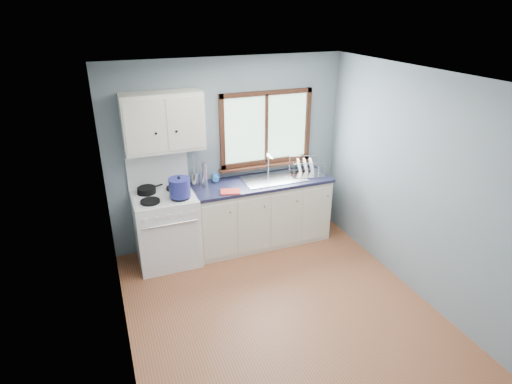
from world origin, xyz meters
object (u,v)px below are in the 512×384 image
object	(u,v)px
gas_range	(166,227)
skillet	(147,189)
utensil_crock	(197,178)
sink	(274,183)
dish_rack	(306,170)
base_cabinets	(261,215)
stockpot	(180,187)
thermos	(204,175)

from	to	relation	value
gas_range	skillet	bearing A→B (deg)	140.66
utensil_crock	sink	bearing A→B (deg)	-11.15
utensil_crock	dish_rack	size ratio (longest dim) A/B	0.80
base_cabinets	stockpot	size ratio (longest dim) A/B	6.21
stockpot	dish_rack	bearing A→B (deg)	6.04
sink	thermos	world-z (taller)	thermos
stockpot	base_cabinets	bearing A→B (deg)	9.30
stockpot	gas_range	bearing A→B (deg)	137.00
base_cabinets	sink	bearing A→B (deg)	-0.13
gas_range	skillet	xyz separation A→B (m)	(-0.17, 0.14, 0.49)
skillet	dish_rack	bearing A→B (deg)	-25.05
thermos	skillet	bearing A→B (deg)	177.03
dish_rack	thermos	bearing A→B (deg)	-168.22
utensil_crock	skillet	bearing A→B (deg)	-173.52
stockpot	utensil_crock	bearing A→B (deg)	51.86
sink	stockpot	distance (m)	1.34
gas_range	dish_rack	xyz separation A→B (m)	(1.97, 0.02, 0.49)
utensil_crock	thermos	distance (m)	0.15
gas_range	sink	xyz separation A→B (m)	(1.49, 0.02, 0.37)
sink	utensil_crock	world-z (taller)	utensil_crock
stockpot	utensil_crock	xyz separation A→B (m)	(0.30, 0.38, -0.07)
sink	skillet	world-z (taller)	sink
base_cabinets	stockpot	bearing A→B (deg)	-170.70
sink	gas_range	bearing A→B (deg)	-179.29
thermos	dish_rack	xyz separation A→B (m)	(1.42, -0.08, -0.10)
gas_range	base_cabinets	world-z (taller)	gas_range
stockpot	dish_rack	xyz separation A→B (m)	(1.80, 0.19, -0.09)
base_cabinets	sink	size ratio (longest dim) A/B	2.20
gas_range	utensil_crock	world-z (taller)	gas_range
utensil_crock	thermos	bearing A→B (deg)	-56.28
skillet	dish_rack	size ratio (longest dim) A/B	0.69
base_cabinets	sink	distance (m)	0.48
skillet	utensil_crock	world-z (taller)	utensil_crock
thermos	sink	bearing A→B (deg)	-5.31
utensil_crock	dish_rack	xyz separation A→B (m)	(1.49, -0.19, -0.02)
dish_rack	stockpot	bearing A→B (deg)	-158.93
sink	utensil_crock	bearing A→B (deg)	168.85
sink	dish_rack	world-z (taller)	sink
gas_range	dish_rack	size ratio (longest dim) A/B	2.60
utensil_crock	dish_rack	world-z (taller)	utensil_crock
base_cabinets	skillet	size ratio (longest dim) A/B	5.14
skillet	dish_rack	world-z (taller)	dish_rack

